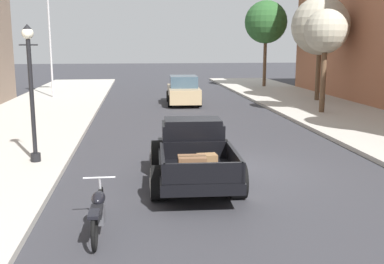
{
  "coord_description": "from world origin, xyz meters",
  "views": [
    {
      "loc": [
        -2.46,
        -12.18,
        3.48
      ],
      "look_at": [
        -0.93,
        0.6,
        1.0
      ],
      "focal_mm": 43.14,
      "sensor_mm": 36.0,
      "label": 1
    }
  ],
  "objects_px": {
    "street_lamp_near": "(31,83)",
    "flagpole": "(52,5)",
    "car_background_tan": "(183,91)",
    "street_tree_second": "(326,32)",
    "street_tree_farthest": "(266,22)",
    "street_tree_third": "(320,26)",
    "motorcycle_parked": "(98,211)",
    "hotrod_truck_black": "(193,151)"
  },
  "relations": [
    {
      "from": "street_tree_second",
      "to": "street_tree_farthest",
      "type": "xyz_separation_m",
      "value": [
        0.99,
        13.97,
        1.06
      ]
    },
    {
      "from": "street_lamp_near",
      "to": "street_tree_third",
      "type": "bearing_deg",
      "value": 43.85
    },
    {
      "from": "street_tree_third",
      "to": "street_tree_farthest",
      "type": "xyz_separation_m",
      "value": [
        -0.66,
        9.23,
        0.61
      ]
    },
    {
      "from": "hotrod_truck_black",
      "to": "street_tree_second",
      "type": "relative_size",
      "value": 1.01
    },
    {
      "from": "hotrod_truck_black",
      "to": "motorcycle_parked",
      "type": "height_order",
      "value": "hotrod_truck_black"
    },
    {
      "from": "hotrod_truck_black",
      "to": "street_tree_second",
      "type": "bearing_deg",
      "value": 52.85
    },
    {
      "from": "street_lamp_near",
      "to": "street_tree_third",
      "type": "distance_m",
      "value": 18.95
    },
    {
      "from": "car_background_tan",
      "to": "street_lamp_near",
      "type": "bearing_deg",
      "value": -112.93
    },
    {
      "from": "flagpole",
      "to": "street_tree_third",
      "type": "bearing_deg",
      "value": -12.21
    },
    {
      "from": "street_tree_farthest",
      "to": "street_tree_second",
      "type": "bearing_deg",
      "value": -94.03
    },
    {
      "from": "car_background_tan",
      "to": "street_tree_farthest",
      "type": "relative_size",
      "value": 0.66
    },
    {
      "from": "hotrod_truck_black",
      "to": "flagpole",
      "type": "bearing_deg",
      "value": 109.42
    },
    {
      "from": "motorcycle_parked",
      "to": "street_tree_third",
      "type": "height_order",
      "value": "street_tree_third"
    },
    {
      "from": "flagpole",
      "to": "street_tree_farthest",
      "type": "bearing_deg",
      "value": 21.25
    },
    {
      "from": "car_background_tan",
      "to": "street_tree_third",
      "type": "distance_m",
      "value": 8.81
    },
    {
      "from": "street_lamp_near",
      "to": "street_tree_farthest",
      "type": "xyz_separation_m",
      "value": [
        12.92,
        22.28,
        2.69
      ]
    },
    {
      "from": "street_tree_second",
      "to": "street_lamp_near",
      "type": "bearing_deg",
      "value": -145.18
    },
    {
      "from": "car_background_tan",
      "to": "street_tree_second",
      "type": "xyz_separation_m",
      "value": [
        6.35,
        -4.91,
        3.24
      ]
    },
    {
      "from": "hotrod_truck_black",
      "to": "flagpole",
      "type": "relative_size",
      "value": 0.55
    },
    {
      "from": "street_lamp_near",
      "to": "flagpole",
      "type": "relative_size",
      "value": 0.42
    },
    {
      "from": "motorcycle_parked",
      "to": "street_lamp_near",
      "type": "relative_size",
      "value": 0.55
    },
    {
      "from": "car_background_tan",
      "to": "street_lamp_near",
      "type": "relative_size",
      "value": 1.13
    },
    {
      "from": "car_background_tan",
      "to": "street_tree_third",
      "type": "relative_size",
      "value": 0.73
    },
    {
      "from": "street_lamp_near",
      "to": "flagpole",
      "type": "height_order",
      "value": "flagpole"
    },
    {
      "from": "street_tree_third",
      "to": "motorcycle_parked",
      "type": "bearing_deg",
      "value": -122.27
    },
    {
      "from": "hotrod_truck_black",
      "to": "street_lamp_near",
      "type": "xyz_separation_m",
      "value": [
        -4.32,
        1.75,
        1.63
      ]
    },
    {
      "from": "flagpole",
      "to": "street_tree_farthest",
      "type": "relative_size",
      "value": 1.39
    },
    {
      "from": "motorcycle_parked",
      "to": "street_tree_second",
      "type": "bearing_deg",
      "value": 53.77
    },
    {
      "from": "car_background_tan",
      "to": "flagpole",
      "type": "relative_size",
      "value": 0.48
    },
    {
      "from": "hotrod_truck_black",
      "to": "motorcycle_parked",
      "type": "xyz_separation_m",
      "value": [
        -2.16,
        -3.3,
        -0.31
      ]
    },
    {
      "from": "motorcycle_parked",
      "to": "street_tree_third",
      "type": "distance_m",
      "value": 21.77
    },
    {
      "from": "street_tree_farthest",
      "to": "street_lamp_near",
      "type": "bearing_deg",
      "value": -120.12
    },
    {
      "from": "flagpole",
      "to": "street_tree_second",
      "type": "bearing_deg",
      "value": -30.11
    },
    {
      "from": "hotrod_truck_black",
      "to": "street_tree_farthest",
      "type": "distance_m",
      "value": 25.88
    },
    {
      "from": "street_lamp_near",
      "to": "car_background_tan",
      "type": "bearing_deg",
      "value": 67.07
    },
    {
      "from": "street_tree_third",
      "to": "car_background_tan",
      "type": "bearing_deg",
      "value": 178.83
    },
    {
      "from": "hotrod_truck_black",
      "to": "street_tree_farthest",
      "type": "relative_size",
      "value": 0.76
    },
    {
      "from": "street_tree_third",
      "to": "street_tree_farthest",
      "type": "relative_size",
      "value": 0.91
    },
    {
      "from": "hotrod_truck_black",
      "to": "street_tree_farthest",
      "type": "bearing_deg",
      "value": 70.3
    },
    {
      "from": "hotrod_truck_black",
      "to": "street_tree_farthest",
      "type": "height_order",
      "value": "street_tree_farthest"
    },
    {
      "from": "street_tree_second",
      "to": "street_tree_third",
      "type": "relative_size",
      "value": 0.82
    },
    {
      "from": "car_background_tan",
      "to": "street_lamp_near",
      "type": "height_order",
      "value": "street_lamp_near"
    }
  ]
}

